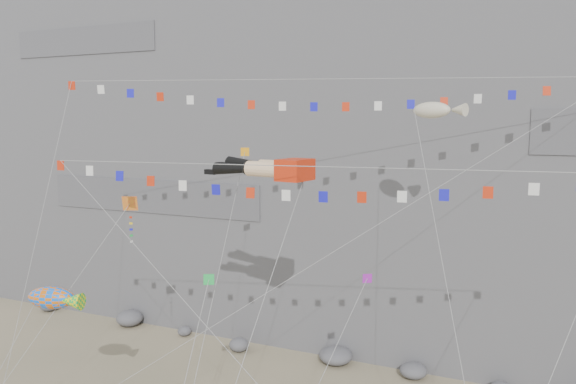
{
  "coord_description": "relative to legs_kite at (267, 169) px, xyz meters",
  "views": [
    {
      "loc": [
        13.49,
        -22.46,
        18.69
      ],
      "look_at": [
        -0.5,
        9.0,
        14.33
      ],
      "focal_mm": 35.0,
      "sensor_mm": 36.0,
      "label": 1
    }
  ],
  "objects": [
    {
      "name": "flag_banner_lower",
      "position": [
        3.07,
        -2.1,
        0.36
      ],
      "size": [
        28.17,
        6.98,
        19.31
      ],
      "color": "red",
      "rests_on": "ground"
    },
    {
      "name": "harlequin_kite",
      "position": [
        -8.76,
        -0.94,
        -2.37
      ],
      "size": [
        6.83,
        10.0,
        17.44
      ],
      "color": "red",
      "rests_on": "ground"
    },
    {
      "name": "small_kite_b",
      "position": [
        5.27,
        1.3,
        -6.1
      ],
      "size": [
        3.04,
        12.35,
        15.66
      ],
      "color": "purple",
      "rests_on": "ground"
    },
    {
      "name": "blimp_windsock",
      "position": [
        7.8,
        5.44,
        3.14
      ],
      "size": [
        7.49,
        13.64,
        23.57
      ],
      "color": "beige",
      "rests_on": "ground"
    },
    {
      "name": "small_kite_c",
      "position": [
        -1.72,
        -3.48,
        -5.68
      ],
      "size": [
        2.73,
        9.97,
        14.18
      ],
      "color": "green",
      "rests_on": "ground"
    },
    {
      "name": "legs_kite",
      "position": [
        0.0,
        0.0,
        0.0
      ],
      "size": [
        6.56,
        15.01,
        20.86
      ],
      "rotation": [
        0.0,
        0.0,
        -0.15
      ],
      "color": "red",
      "rests_on": "ground"
    },
    {
      "name": "fish_windsock",
      "position": [
        -11.24,
        -4.86,
        -7.34
      ],
      "size": [
        5.02,
        6.25,
        10.53
      ],
      "color": "orange",
      "rests_on": "ground"
    },
    {
      "name": "cliff",
      "position": [
        -0.06,
        27.03,
        8.89
      ],
      "size": [
        80.0,
        28.0,
        50.0
      ],
      "primitive_type": "cube",
      "color": "slate",
      "rests_on": "ground"
    },
    {
      "name": "talus_boulders",
      "position": [
        -0.06,
        12.03,
        -15.51
      ],
      "size": [
        60.0,
        3.0,
        1.2
      ],
      "primitive_type": null,
      "color": "#58585D",
      "rests_on": "ground"
    },
    {
      "name": "small_kite_a",
      "position": [
        -3.29,
        3.37,
        0.33
      ],
      "size": [
        4.1,
        15.46,
        22.6
      ],
      "color": "#FFA115",
      "rests_on": "ground"
    },
    {
      "name": "flag_banner_upper",
      "position": [
        1.67,
        5.25,
        5.09
      ],
      "size": [
        31.6,
        18.56,
        29.17
      ],
      "color": "red",
      "rests_on": "ground"
    }
  ]
}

